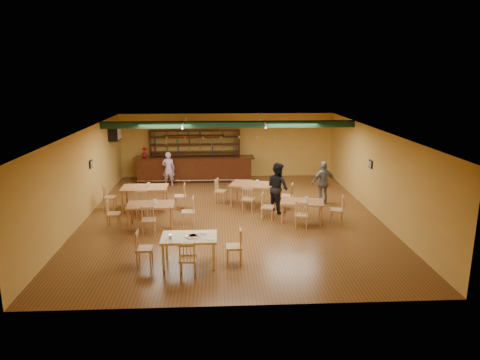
{
  "coord_description": "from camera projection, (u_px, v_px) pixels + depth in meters",
  "views": [
    {
      "loc": [
        -0.47,
        -14.5,
        4.91
      ],
      "look_at": [
        0.32,
        0.6,
        1.15
      ],
      "focal_mm": 32.81,
      "sensor_mm": 36.0,
      "label": 1
    }
  ],
  "objects": [
    {
      "name": "dining_table_d",
      "position": [
        302.0,
        211.0,
        14.68
      ],
      "size": [
        1.56,
        1.12,
        0.71
      ],
      "primitive_type": "cube",
      "rotation": [
        0.0,
        0.0,
        -0.2
      ],
      "color": "#AA6E3C",
      "rests_on": "ground"
    },
    {
      "name": "near_table",
      "position": [
        189.0,
        250.0,
        11.41
      ],
      "size": [
        1.43,
        0.92,
        0.77
      ],
      "primitive_type": "cube",
      "rotation": [
        0.0,
        0.0,
        0.0
      ],
      "color": "beige",
      "rests_on": "ground"
    },
    {
      "name": "napkin_stack",
      "position": [
        203.0,
        233.0,
        11.53
      ],
      "size": [
        0.22,
        0.18,
        0.03
      ],
      "primitive_type": "cube",
      "rotation": [
        0.0,
        0.0,
        -0.18
      ],
      "color": "white",
      "rests_on": "near_table"
    },
    {
      "name": "dining_table_c",
      "position": [
        151.0,
        215.0,
        14.22
      ],
      "size": [
        1.53,
        0.96,
        0.75
      ],
      "primitive_type": "cube",
      "rotation": [
        0.0,
        0.0,
        0.04
      ],
      "color": "#AA6E3C",
      "rests_on": "ground"
    },
    {
      "name": "pizza_server",
      "position": [
        199.0,
        235.0,
        11.38
      ],
      "size": [
        0.32,
        0.1,
        0.0
      ],
      "primitive_type": "cube",
      "rotation": [
        0.0,
        0.0,
        -0.03
      ],
      "color": "silver",
      "rests_on": "pizza_tray"
    },
    {
      "name": "poinsettia",
      "position": [
        144.0,
        152.0,
        19.74
      ],
      "size": [
        0.32,
        0.32,
        0.44
      ],
      "primitive_type": "imported",
      "rotation": [
        0.0,
        0.0,
        0.35
      ],
      "color": "maroon",
      "rests_on": "bar_counter"
    },
    {
      "name": "track_rail_left",
      "position": [
        184.0,
        121.0,
        17.76
      ],
      "size": [
        0.05,
        2.5,
        0.05
      ],
      "primitive_type": "cube",
      "color": "silver",
      "rests_on": "ceiling"
    },
    {
      "name": "bar_counter",
      "position": [
        195.0,
        169.0,
        20.04
      ],
      "size": [
        5.41,
        0.85,
        1.13
      ],
      "primitive_type": "cube",
      "color": "#32140A",
      "rests_on": "ground"
    },
    {
      "name": "dining_table_b",
      "position": [
        253.0,
        194.0,
        16.44
      ],
      "size": [
        1.89,
        1.47,
        0.83
      ],
      "primitive_type": "cube",
      "rotation": [
        0.0,
        0.0,
        -0.32
      ],
      "color": "#AA6E3C",
      "rests_on": "ground"
    },
    {
      "name": "back_bar_hutch",
      "position": [
        195.0,
        154.0,
        20.51
      ],
      "size": [
        4.18,
        0.4,
        2.28
      ],
      "primitive_type": "cube",
      "color": "#32140A",
      "rests_on": "ground"
    },
    {
      "name": "floor",
      "position": [
        232.0,
        216.0,
        15.26
      ],
      "size": [
        12.0,
        12.0,
        0.0
      ],
      "primitive_type": "plane",
      "color": "brown",
      "rests_on": "ground"
    },
    {
      "name": "side_plate",
      "position": [
        211.0,
        239.0,
        11.15
      ],
      "size": [
        0.22,
        0.22,
        0.01
      ],
      "primitive_type": "cylinder",
      "rotation": [
        0.0,
        0.0,
        0.0
      ],
      "color": "white",
      "rests_on": "near_table"
    },
    {
      "name": "patron_bar",
      "position": [
        168.0,
        169.0,
        19.14
      ],
      "size": [
        0.58,
        0.4,
        1.52
      ],
      "primitive_type": "imported",
      "rotation": [
        0.0,
        0.0,
        3.08
      ],
      "color": "#974DA7",
      "rests_on": "ground"
    },
    {
      "name": "dining_table_a",
      "position": [
        145.0,
        198.0,
        16.02
      ],
      "size": [
        1.66,
        1.0,
        0.83
      ],
      "primitive_type": "cube",
      "rotation": [
        0.0,
        0.0,
        0.01
      ],
      "color": "#AA6E3C",
      "rests_on": "ground"
    },
    {
      "name": "picture_left",
      "position": [
        91.0,
        164.0,
        15.57
      ],
      "size": [
        0.04,
        0.34,
        0.28
      ],
      "primitive_type": "cube",
      "color": "black",
      "rests_on": "wall_left"
    },
    {
      "name": "ceiling_beam",
      "position": [
        229.0,
        124.0,
        17.28
      ],
      "size": [
        10.0,
        0.3,
        0.25
      ],
      "primitive_type": "cube",
      "color": "black",
      "rests_on": "ceiling"
    },
    {
      "name": "track_rail_right",
      "position": [
        263.0,
        121.0,
        17.92
      ],
      "size": [
        0.05,
        2.5,
        0.05
      ],
      "primitive_type": "cube",
      "color": "silver",
      "rests_on": "ceiling"
    },
    {
      "name": "picture_right",
      "position": [
        370.0,
        164.0,
        15.59
      ],
      "size": [
        0.04,
        0.34,
        0.28
      ],
      "primitive_type": "cube",
      "color": "black",
      "rests_on": "wall_right"
    },
    {
      "name": "ac_unit",
      "position": [
        115.0,
        134.0,
        18.52
      ],
      "size": [
        0.34,
        0.7,
        0.48
      ],
      "primitive_type": "cube",
      "color": "silver",
      "rests_on": "wall_left"
    },
    {
      "name": "patron_right_b",
      "position": [
        324.0,
        183.0,
        16.57
      ],
      "size": [
        1.02,
        0.58,
        1.63
      ],
      "primitive_type": "imported",
      "rotation": [
        0.0,
        0.0,
        3.34
      ],
      "color": "gray",
      "rests_on": "ground"
    },
    {
      "name": "parmesan_shaker",
      "position": [
        170.0,
        237.0,
        11.13
      ],
      "size": [
        0.07,
        0.07,
        0.11
      ],
      "primitive_type": "cylinder",
      "rotation": [
        0.0,
        0.0,
        0.0
      ],
      "color": "#EAE5C6",
      "rests_on": "near_table"
    },
    {
      "name": "pizza_tray",
      "position": [
        193.0,
        236.0,
        11.32
      ],
      "size": [
        0.47,
        0.47,
        0.01
      ],
      "primitive_type": "cylinder",
      "rotation": [
        0.0,
        0.0,
        0.2
      ],
      "color": "silver",
      "rests_on": "near_table"
    },
    {
      "name": "patron_right_a",
      "position": [
        278.0,
        187.0,
        15.59
      ],
      "size": [
        1.02,
        1.09,
        1.79
      ],
      "primitive_type": "imported",
      "rotation": [
        0.0,
        0.0,
        2.1
      ],
      "color": "black",
      "rests_on": "ground"
    }
  ]
}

